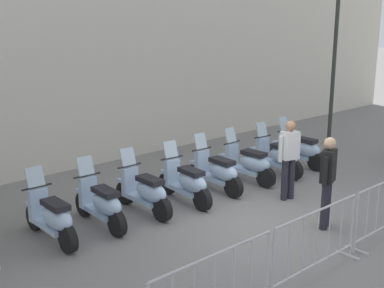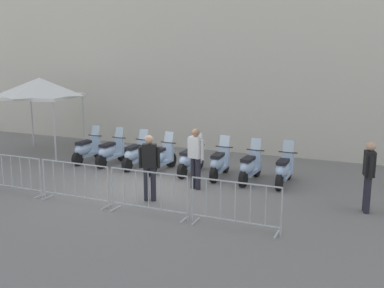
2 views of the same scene
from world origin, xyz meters
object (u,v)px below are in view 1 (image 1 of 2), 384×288
at_px(motorcycle_6, 277,157).
at_px(officer_mid_plaza, 289,155).
at_px(motorcycle_2, 145,192).
at_px(motorcycle_3, 186,182).
at_px(motorcycle_5, 248,164).
at_px(motorcycle_0, 52,218).
at_px(motorcycle_1, 101,204).
at_px(officer_by_barriers, 328,177).
at_px(motorcycle_7, 300,150).
at_px(motorcycle_4, 217,172).
at_px(barrier_segment_1, 316,243).
at_px(street_lamp, 335,44).

relative_size(motorcycle_6, officer_mid_plaza, 0.98).
distance_m(motorcycle_2, motorcycle_3, 1.00).
relative_size(motorcycle_5, officer_mid_plaza, 1.00).
relative_size(motorcycle_0, officer_mid_plaza, 0.99).
relative_size(motorcycle_1, officer_mid_plaza, 0.98).
height_order(motorcycle_3, officer_by_barriers, officer_by_barriers).
bearing_deg(officer_by_barriers, motorcycle_3, 100.61).
relative_size(motorcycle_3, motorcycle_7, 0.99).
height_order(motorcycle_1, motorcycle_4, same).
bearing_deg(motorcycle_6, motorcycle_5, 163.69).
xyz_separation_m(motorcycle_2, officer_mid_plaza, (2.44, -1.91, 0.53)).
distance_m(motorcycle_3, motorcycle_4, 1.00).
bearing_deg(barrier_segment_1, motorcycle_4, 55.72).
distance_m(motorcycle_3, street_lamp, 7.40).
xyz_separation_m(motorcycle_0, motorcycle_5, (4.87, -1.03, 0.00)).
height_order(motorcycle_0, motorcycle_1, same).
bearing_deg(motorcycle_6, street_lamp, 3.61).
bearing_deg(motorcycle_6, motorcycle_3, 168.33).
distance_m(motorcycle_6, officer_mid_plaza, 1.83).
bearing_deg(barrier_segment_1, motorcycle_7, 27.33).
xyz_separation_m(barrier_segment_1, officer_mid_plaza, (2.75, 1.82, 0.46)).
bearing_deg(motorcycle_2, street_lamp, -4.77).
bearing_deg(motorcycle_7, motorcycle_3, 169.29).
bearing_deg(officer_mid_plaza, motorcycle_1, 148.25).
relative_size(motorcycle_7, barrier_segment_1, 0.86).
bearing_deg(motorcycle_4, motorcycle_7, -12.48).
xyz_separation_m(motorcycle_6, motorcycle_7, (0.99, -0.14, 0.00)).
xyz_separation_m(motorcycle_3, officer_mid_plaza, (1.49, -1.60, 0.53)).
distance_m(barrier_segment_1, officer_by_barriers, 1.94).
xyz_separation_m(motorcycle_0, motorcycle_3, (2.90, -0.71, 0.00)).
xyz_separation_m(motorcycle_0, officer_by_barriers, (3.43, -3.55, 0.53)).
bearing_deg(street_lamp, barrier_segment_1, -159.47).
xyz_separation_m(motorcycle_7, officer_mid_plaza, (-2.43, -0.86, 0.53)).
xyz_separation_m(motorcycle_2, motorcycle_4, (1.95, -0.40, 0.00)).
bearing_deg(motorcycle_0, motorcycle_4, -11.66).
relative_size(motorcycle_3, officer_mid_plaza, 0.98).
bearing_deg(motorcycle_4, barrier_segment_1, -124.28).
distance_m(motorcycle_5, motorcycle_7, 1.99).
xyz_separation_m(motorcycle_5, motorcycle_7, (1.94, -0.41, 0.00)).
bearing_deg(street_lamp, motorcycle_1, 174.44).
relative_size(motorcycle_4, street_lamp, 0.35).
height_order(barrier_segment_1, officer_by_barriers, officer_by_barriers).
bearing_deg(officer_by_barriers, motorcycle_6, 43.07).
distance_m(motorcycle_0, motorcycle_6, 5.97).
xyz_separation_m(barrier_segment_1, street_lamp, (8.19, 3.07, 2.52)).
height_order(motorcycle_2, motorcycle_6, same).
xyz_separation_m(motorcycle_1, motorcycle_6, (4.85, -1.11, 0.00)).
bearing_deg(motorcycle_4, motorcycle_0, 168.34).
height_order(motorcycle_6, motorcycle_7, same).
height_order(motorcycle_0, motorcycle_2, same).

